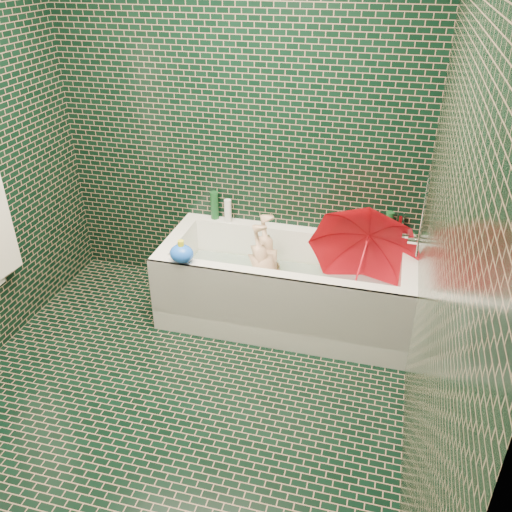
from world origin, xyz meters
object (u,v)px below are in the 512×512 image
(umbrella, at_px, (361,263))
(bathtub, at_px, (285,293))
(bath_toy, at_px, (182,253))
(rubber_duck, at_px, (368,231))
(child, at_px, (268,280))

(umbrella, bearing_deg, bathtub, -172.11)
(umbrella, xyz_separation_m, bath_toy, (-1.11, -0.30, 0.08))
(bathtub, height_order, rubber_duck, rubber_duck)
(bathtub, relative_size, bath_toy, 9.85)
(child, xyz_separation_m, rubber_duck, (0.63, 0.35, 0.29))
(rubber_duck, bearing_deg, bathtub, -160.47)
(bathtub, relative_size, child, 1.92)
(umbrella, height_order, bath_toy, umbrella)
(child, xyz_separation_m, bath_toy, (-0.49, -0.31, 0.31))
(child, distance_m, rubber_duck, 0.78)
(bathtub, distance_m, bath_toy, 0.81)
(child, relative_size, rubber_duck, 6.94)
(child, bearing_deg, bath_toy, -49.80)
(umbrella, bearing_deg, bath_toy, -154.57)
(rubber_duck, distance_m, bath_toy, 1.30)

